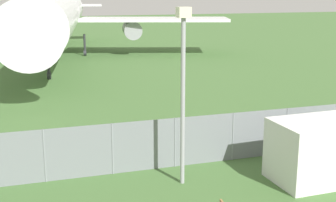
# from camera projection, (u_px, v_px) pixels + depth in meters

# --- Properties ---
(perimeter_fence) EXTENTS (56.07, 0.07, 2.04)m
(perimeter_fence) POSITION_uv_depth(u_px,v_px,m) (175.00, 142.00, 18.76)
(perimeter_fence) COLOR gray
(perimeter_fence) RESTS_ON ground
(airplane) EXTENTS (36.29, 45.06, 12.95)m
(airplane) POSITION_uv_depth(u_px,v_px,m) (58.00, 15.00, 47.75)
(airplane) COLOR white
(airplane) RESTS_ON ground
(portable_cabin) EXTENTS (4.16, 2.38, 2.31)m
(portable_cabin) POSITION_uv_depth(u_px,v_px,m) (327.00, 150.00, 17.51)
(portable_cabin) COLOR silver
(portable_cabin) RESTS_ON ground
(light_mast) EXTENTS (0.44, 0.44, 6.43)m
(light_mast) POSITION_uv_depth(u_px,v_px,m) (183.00, 76.00, 16.45)
(light_mast) COLOR #99999E
(light_mast) RESTS_ON ground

